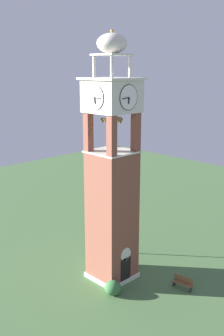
{
  "coord_description": "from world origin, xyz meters",
  "views": [
    {
      "loc": [
        -20.11,
        -20.55,
        16.78
      ],
      "look_at": [
        0.0,
        0.0,
        9.33
      ],
      "focal_mm": 41.1,
      "sensor_mm": 36.0,
      "label": 1
    }
  ],
  "objects_px": {
    "lamp_post": "(133,227)",
    "trash_bin": "(108,246)",
    "park_bench": "(183,283)",
    "clock_tower": "(112,184)"
  },
  "relations": [
    {
      "from": "clock_tower",
      "to": "trash_bin",
      "type": "height_order",
      "value": "clock_tower"
    },
    {
      "from": "park_bench",
      "to": "trash_bin",
      "type": "distance_m",
      "value": 8.83
    },
    {
      "from": "clock_tower",
      "to": "trash_bin",
      "type": "distance_m",
      "value": 8.96
    },
    {
      "from": "park_bench",
      "to": "trash_bin",
      "type": "relative_size",
      "value": 2.06
    },
    {
      "from": "clock_tower",
      "to": "lamp_post",
      "type": "bearing_deg",
      "value": 20.48
    },
    {
      "from": "clock_tower",
      "to": "park_bench",
      "type": "relative_size",
      "value": 11.82
    },
    {
      "from": "park_bench",
      "to": "trash_bin",
      "type": "height_order",
      "value": "park_bench"
    },
    {
      "from": "park_bench",
      "to": "trash_bin",
      "type": "xyz_separation_m",
      "value": [
        0.26,
        8.83,
        -0.08
      ]
    },
    {
      "from": "lamp_post",
      "to": "trash_bin",
      "type": "bearing_deg",
      "value": 121.88
    },
    {
      "from": "park_bench",
      "to": "lamp_post",
      "type": "bearing_deg",
      "value": 77.2
    }
  ]
}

